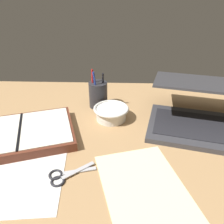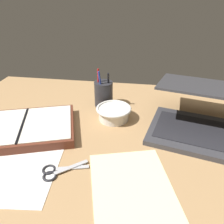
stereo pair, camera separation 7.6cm
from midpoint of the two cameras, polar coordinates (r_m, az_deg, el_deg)
name	(u,v)px [view 1 (the left image)]	position (r cm, az deg, el deg)	size (l,w,h in cm)	color
desk_top	(119,142)	(75.32, -1.10, -7.88)	(140.00, 100.00, 2.00)	tan
laptop	(199,112)	(84.12, 19.53, 0.02)	(41.60, 42.44, 16.25)	#38383D
bowl	(112,112)	(84.35, -2.67, -0.19)	(13.61, 13.61, 5.11)	silver
pen_cup	(99,94)	(92.73, -5.86, 4.53)	(7.75, 7.75, 16.40)	#28282D
planner	(21,134)	(81.92, -25.13, -5.35)	(40.91, 34.34, 3.59)	brown
scissors	(63,176)	(64.24, -16.14, -15.92)	(13.01, 9.52, 0.80)	#B7B7BC
paper_sheet_front	(145,187)	(59.88, 4.74, -19.15)	(20.69, 28.86, 0.16)	#F4EFB2
paper_sheet_beside_planner	(28,174)	(68.54, -24.29, -14.60)	(20.36, 27.92, 0.16)	white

